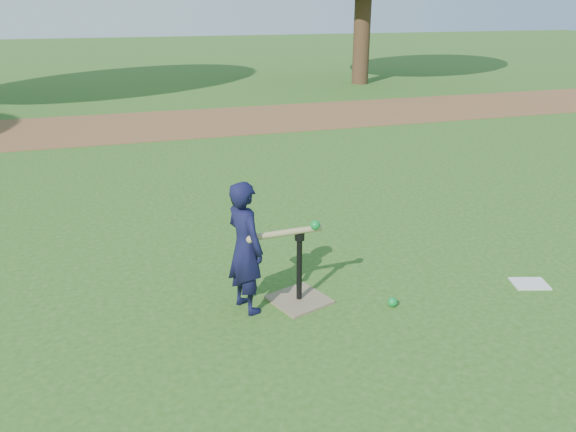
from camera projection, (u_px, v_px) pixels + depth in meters
name	position (u px, v px, depth m)	size (l,w,h in m)	color
ground	(256.00, 295.00, 4.78)	(80.00, 80.00, 0.00)	#285116
dirt_strip	(162.00, 124.00, 11.45)	(24.00, 3.00, 0.01)	brown
child	(245.00, 247.00, 4.38)	(0.39, 0.26, 1.08)	black
wiffle_ball_ground	(392.00, 302.00, 4.59)	(0.08, 0.08, 0.08)	#0B812E
clipboard	(530.00, 284.00, 4.96)	(0.30, 0.23, 0.01)	silver
batting_tee	(299.00, 289.00, 4.65)	(0.55, 0.55, 0.61)	#7A694D
swing_action	(288.00, 232.00, 4.40)	(0.63, 0.11, 0.11)	tan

